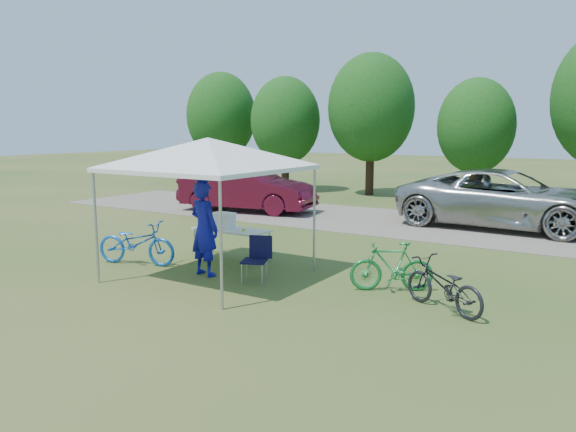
# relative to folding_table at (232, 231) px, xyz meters

# --- Properties ---
(ground) EXTENTS (100.00, 100.00, 0.00)m
(ground) POSITION_rel_folding_table_xyz_m (0.49, -1.31, -0.66)
(ground) COLOR #2D5119
(ground) RESTS_ON ground
(gravel_strip) EXTENTS (24.00, 5.00, 0.02)m
(gravel_strip) POSITION_rel_folding_table_xyz_m (0.49, 6.69, -0.65)
(gravel_strip) COLOR gray
(gravel_strip) RESTS_ON ground
(canopy) EXTENTS (4.53, 4.53, 3.00)m
(canopy) POSITION_rel_folding_table_xyz_m (0.49, -1.31, 1.99)
(canopy) COLOR #A5A5AA
(canopy) RESTS_ON ground
(treeline) EXTENTS (24.89, 4.28, 6.30)m
(treeline) POSITION_rel_folding_table_xyz_m (0.20, 12.74, 2.87)
(treeline) COLOR #382314
(treeline) RESTS_ON ground
(folding_table) EXTENTS (1.71, 0.71, 0.70)m
(folding_table) POSITION_rel_folding_table_xyz_m (0.00, 0.00, 0.00)
(folding_table) COLOR white
(folding_table) RESTS_ON ground
(folding_chair) EXTENTS (0.58, 0.61, 0.87)m
(folding_chair) POSITION_rel_folding_table_xyz_m (1.49, -1.11, -0.15)
(folding_chair) COLOR black
(folding_chair) RESTS_ON ground
(cooler) EXTENTS (0.48, 0.33, 0.35)m
(cooler) POSITION_rel_folding_table_xyz_m (-0.22, -0.00, 0.22)
(cooler) COLOR white
(cooler) RESTS_ON folding_table
(ice_cream_cup) EXTENTS (0.07, 0.07, 0.05)m
(ice_cream_cup) POSITION_rel_folding_table_xyz_m (0.37, -0.05, 0.07)
(ice_cream_cup) COLOR #B1C92F
(ice_cream_cup) RESTS_ON folding_table
(cyclist) EXTENTS (0.74, 0.54, 1.89)m
(cyclist) POSITION_rel_folding_table_xyz_m (0.34, -1.30, 0.28)
(cyclist) COLOR #111292
(cyclist) RESTS_ON ground
(bike_blue) EXTENTS (1.91, 1.11, 0.95)m
(bike_blue) POSITION_rel_folding_table_xyz_m (-1.49, -1.40, -0.19)
(bike_blue) COLOR blue
(bike_blue) RESTS_ON ground
(bike_green) EXTENTS (1.51, 1.11, 0.90)m
(bike_green) POSITION_rel_folding_table_xyz_m (3.90, -0.34, -0.21)
(bike_green) COLOR #1C8138
(bike_green) RESTS_ON ground
(bike_dark) EXTENTS (1.68, 1.22, 0.84)m
(bike_dark) POSITION_rel_folding_table_xyz_m (5.02, -0.96, -0.24)
(bike_dark) COLOR black
(bike_dark) RESTS_ON ground
(minivan) EXTENTS (6.24, 3.10, 1.70)m
(minivan) POSITION_rel_folding_table_xyz_m (4.27, 7.44, 0.21)
(minivan) COLOR #B1B2AD
(minivan) RESTS_ON gravel_strip
(sedan) EXTENTS (5.01, 2.47, 1.58)m
(sedan) POSITION_rel_folding_table_xyz_m (-4.07, 6.09, 0.15)
(sedan) COLOR #560E23
(sedan) RESTS_ON gravel_strip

